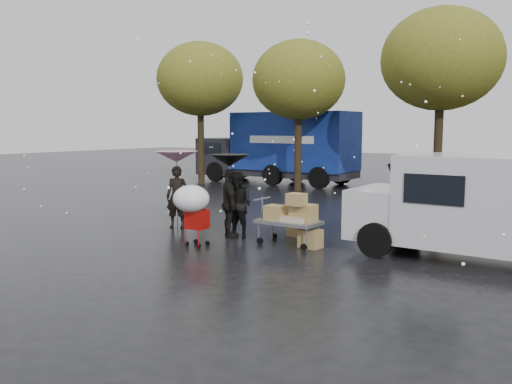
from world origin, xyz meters
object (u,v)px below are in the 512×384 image
Objects in this scene: person_pink at (177,197)px; blue_truck at (280,148)px; person_black at (230,203)px; yellow_taxi at (457,179)px; shopping_cart at (192,202)px; vendor_cart at (291,215)px; white_van at (477,205)px.

blue_truck is at bearing 84.61° from person_pink.
person_black is 0.39× the size of yellow_taxi.
person_pink is 12.59m from blue_truck.
person_pink reaches higher than shopping_cart.
white_van is at bearing 13.87° from vendor_cart.
person_black is 13.57m from blue_truck.
blue_truck is 8.99m from yellow_taxi.
vendor_cart is 0.34× the size of yellow_taxi.
yellow_taxi is (1.03, 10.96, 0.03)m from vendor_cart.
blue_truck reaches higher than person_black.
shopping_cart is 0.18× the size of blue_truck.
yellow_taxi is (2.80, 12.45, -0.30)m from shopping_cart.
blue_truck is 1.86× the size of yellow_taxi.
person_black is 0.35× the size of white_van.
person_black reaches higher than yellow_taxi.
blue_truck is at bearing 136.63° from white_van.
person_black is 1.14× the size of vendor_cart.
white_van reaches higher than shopping_cart.
shopping_cart is at bearing -139.96° from vendor_cart.
vendor_cart is 4.05m from white_van.
white_van is at bearing 23.36° from shopping_cart.
blue_truck is (-6.06, 12.11, 0.89)m from person_black.
vendor_cart is 0.18× the size of blue_truck.
vendor_cart is (1.78, 0.05, -0.14)m from person_black.
white_van is 10.41m from yellow_taxi.
person_black is 1.45m from shopping_cart.
white_van is 1.10× the size of yellow_taxi.
white_van is (5.69, 1.01, 0.29)m from person_black.
vendor_cart is at bearing -56.99° from blue_truck.
person_pink is 2.62m from shopping_cart.
shopping_cart is 6.19m from white_van.
blue_truck is (-4.06, 11.88, 0.90)m from person_pink.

